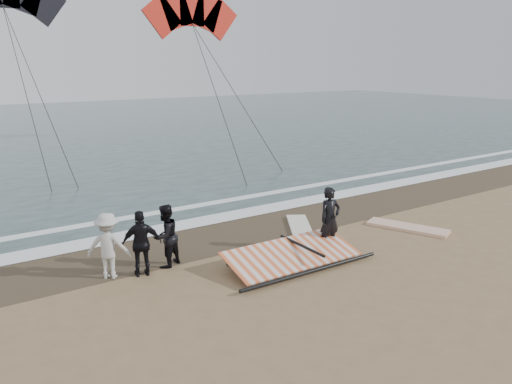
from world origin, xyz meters
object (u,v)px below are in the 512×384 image
(board_white, at_px, (408,227))
(sail_rig, at_px, (287,256))
(board_cream, at_px, (300,227))
(man_main, at_px, (330,219))

(board_white, xyz_separation_m, sail_rig, (-4.74, -0.10, 0.15))
(board_white, xyz_separation_m, board_cream, (-2.75, 1.85, 0.00))
(board_white, relative_size, board_cream, 1.04)
(sail_rig, bearing_deg, board_white, 1.18)
(board_cream, bearing_deg, man_main, -72.27)
(sail_rig, bearing_deg, board_cream, 44.25)
(board_cream, bearing_deg, board_white, -2.25)
(board_white, bearing_deg, man_main, 156.21)
(board_cream, xyz_separation_m, sail_rig, (-2.00, -1.95, 0.15))
(board_cream, distance_m, sail_rig, 2.79)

